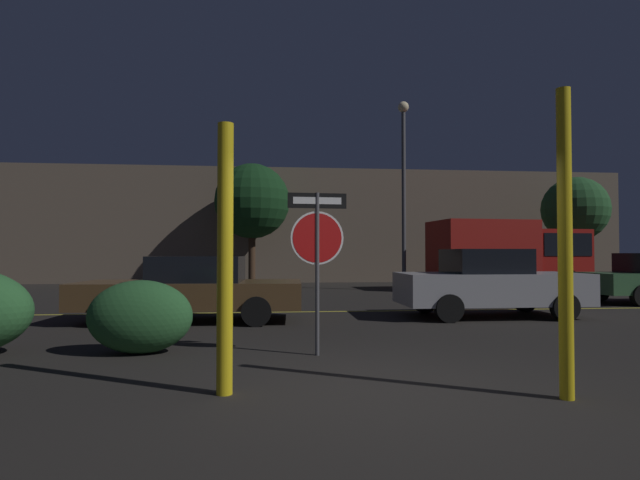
{
  "coord_description": "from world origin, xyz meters",
  "views": [
    {
      "loc": [
        -1.19,
        -5.23,
        1.46
      ],
      "look_at": [
        -0.15,
        5.26,
        1.74
      ],
      "focal_mm": 28.0,
      "sensor_mm": 36.0,
      "label": 1
    }
  ],
  "objects": [
    {
      "name": "ground_plane",
      "position": [
        0.0,
        0.0,
        0.0
      ],
      "size": [
        260.0,
        260.0,
        0.0
      ],
      "primitive_type": "plane",
      "color": "black"
    },
    {
      "name": "road_center_stripe",
      "position": [
        0.0,
        7.18,
        0.0
      ],
      "size": [
        42.23,
        0.12,
        0.01
      ],
      "primitive_type": "cube",
      "color": "gold",
      "rests_on": "ground_plane"
    },
    {
      "name": "stop_sign",
      "position": [
        -0.52,
        1.9,
        1.66
      ],
      "size": [
        0.86,
        0.08,
        2.33
      ],
      "rotation": [
        0.0,
        0.0,
        0.06
      ],
      "color": "#4C4C51",
      "rests_on": "ground_plane"
    },
    {
      "name": "yellow_pole_left",
      "position": [
        -1.66,
        0.03,
        1.41
      ],
      "size": [
        0.17,
        0.17,
        2.82
      ],
      "primitive_type": "cylinder",
      "color": "yellow",
      "rests_on": "ground_plane"
    },
    {
      "name": "yellow_pole_right",
      "position": [
        1.77,
        -0.48,
        1.57
      ],
      "size": [
        0.14,
        0.14,
        3.13
      ],
      "primitive_type": "cylinder",
      "color": "yellow",
      "rests_on": "ground_plane"
    },
    {
      "name": "hedge_bush_1",
      "position": [
        -3.08,
        2.28,
        0.53
      ],
      "size": [
        1.5,
        0.86,
        1.07
      ],
      "primitive_type": "ellipsoid",
      "color": "#285B2D",
      "rests_on": "ground_plane"
    },
    {
      "name": "passing_car_2",
      "position": [
        -2.86,
        5.74,
        0.7
      ],
      "size": [
        4.86,
        2.11,
        1.39
      ],
      "rotation": [
        0.0,
        0.0,
        1.53
      ],
      "color": "brown",
      "rests_on": "ground_plane"
    },
    {
      "name": "passing_car_3",
      "position": [
        3.81,
        5.81,
        0.76
      ],
      "size": [
        4.24,
        1.94,
        1.55
      ],
      "rotation": [
        0.0,
        0.0,
        -1.58
      ],
      "color": "#9E9EA3",
      "rests_on": "ground_plane"
    },
    {
      "name": "delivery_truck",
      "position": [
        8.23,
        13.68,
        1.51
      ],
      "size": [
        6.08,
        2.94,
        2.72
      ],
      "rotation": [
        0.0,
        0.0,
        -1.49
      ],
      "color": "maroon",
      "rests_on": "ground_plane"
    },
    {
      "name": "street_lamp",
      "position": [
        3.99,
        13.81,
        4.65
      ],
      "size": [
        0.43,
        0.43,
        7.43
      ],
      "color": "#4C4C51",
      "rests_on": "ground_plane"
    },
    {
      "name": "tree_0",
      "position": [
        -2.05,
        17.93,
        3.85
      ],
      "size": [
        3.46,
        3.46,
        5.6
      ],
      "color": "#422D1E",
      "rests_on": "ground_plane"
    },
    {
      "name": "tree_1",
      "position": [
        13.06,
        16.85,
        3.51
      ],
      "size": [
        3.02,
        3.02,
        5.04
      ],
      "color": "#422D1E",
      "rests_on": "ground_plane"
    },
    {
      "name": "building_backdrop",
      "position": [
        -0.22,
        21.08,
        2.87
      ],
      "size": [
        34.91,
        3.11,
        5.74
      ],
      "primitive_type": "cube",
      "color": "#6B5B4C",
      "rests_on": "ground_plane"
    }
  ]
}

